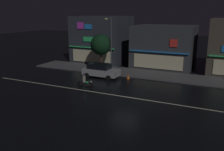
{
  "coord_description": "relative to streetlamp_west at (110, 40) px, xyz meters",
  "views": [
    {
      "loc": [
        7.85,
        -19.36,
        7.38
      ],
      "look_at": [
        -2.11,
        1.59,
        1.42
      ],
      "focal_mm": 38.63,
      "sensor_mm": 36.0,
      "label": 1
    }
  ],
  "objects": [
    {
      "name": "street_tree",
      "position": [
        -1.61,
        0.48,
        -0.75
      ],
      "size": [
        2.75,
        2.75,
        4.68
      ],
      "color": "#473323",
      "rests_on": "sidewalk_far"
    },
    {
      "name": "lane_divider_stripe",
      "position": [
        5.49,
        -8.19,
        -4.17
      ],
      "size": [
        31.5,
        0.16,
        0.01
      ],
      "primitive_type": "cube",
      "color": "beige",
      "rests_on": "ground"
    },
    {
      "name": "storefront_left_block",
      "position": [
        5.49,
        6.07,
        -1.27
      ],
      "size": [
        8.11,
        6.81,
        5.81
      ],
      "color": "#383A3F",
      "rests_on": "ground"
    },
    {
      "name": "ground_plane",
      "position": [
        5.49,
        -8.19,
        -4.17
      ],
      "size": [
        140.0,
        140.0,
        0.0
      ],
      "primitive_type": "plane",
      "color": "black"
    },
    {
      "name": "motorcycle_lead",
      "position": [
        0.7,
        -7.44,
        -3.54
      ],
      "size": [
        1.9,
        0.6,
        1.52
      ],
      "rotation": [
        0.0,
        0.0,
        -0.06
      ],
      "color": "black",
      "rests_on": "ground"
    },
    {
      "name": "sidewalk_far",
      "position": [
        5.49,
        0.58,
        -4.1
      ],
      "size": [
        33.16,
        4.34,
        0.14
      ],
      "primitive_type": "cube",
      "color": "#4C4C4F",
      "rests_on": "ground"
    },
    {
      "name": "traffic_cone",
      "position": [
        3.38,
        -2.24,
        -3.9
      ],
      "size": [
        0.36,
        0.36,
        0.55
      ],
      "primitive_type": "cone",
      "color": "orange",
      "rests_on": "ground"
    },
    {
      "name": "streetlamp_west",
      "position": [
        0.0,
        0.0,
        0.0
      ],
      "size": [
        0.44,
        1.64,
        6.8
      ],
      "color": "#47494C",
      "rests_on": "sidewalk_far"
    },
    {
      "name": "parked_car_near_kerb",
      "position": [
        0.18,
        -3.05,
        -3.31
      ],
      "size": [
        4.3,
        1.98,
        1.67
      ],
      "rotation": [
        0.0,
        0.0,
        3.14
      ],
      "color": "#9EA0A5",
      "rests_on": "ground"
    },
    {
      "name": "storefront_right_block",
      "position": [
        -4.46,
        6.3,
        -0.66
      ],
      "size": [
        7.9,
        7.28,
        7.03
      ],
      "color": "#2D333D",
      "rests_on": "ground"
    }
  ]
}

